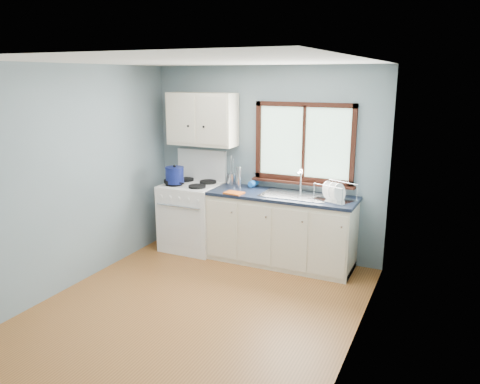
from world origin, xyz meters
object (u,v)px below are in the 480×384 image
at_px(sink, 295,200).
at_px(thermos, 239,177).
at_px(gas_range, 192,214).
at_px(skillet, 172,181).
at_px(stockpot, 175,175).
at_px(base_cabinets, 281,233).
at_px(dish_rack, 334,196).
at_px(utensil_crock, 232,179).

xyz_separation_m(sink, thermos, (-0.82, 0.09, 0.21)).
xyz_separation_m(gas_range, skillet, (-0.20, -0.17, 0.49)).
bearing_deg(sink, gas_range, -179.29).
bearing_deg(stockpot, sink, 6.31).
xyz_separation_m(gas_range, base_cabinets, (1.31, 0.02, -0.08)).
xyz_separation_m(base_cabinets, thermos, (-0.64, 0.09, 0.65)).
xyz_separation_m(thermos, dish_rack, (1.31, -0.11, -0.09)).
bearing_deg(stockpot, dish_rack, 4.39).
bearing_deg(gas_range, sink, 0.71).
xyz_separation_m(base_cabinets, skillet, (-1.50, -0.19, 0.57)).
xyz_separation_m(skillet, utensil_crock, (0.70, 0.39, 0.02)).
height_order(gas_range, thermos, gas_range).
bearing_deg(base_cabinets, utensil_crock, 165.81).
distance_m(sink, skillet, 1.70).
bearing_deg(thermos, gas_range, -170.58).
distance_m(skillet, dish_rack, 2.18).
bearing_deg(base_cabinets, gas_range, -179.18).
height_order(gas_range, dish_rack, gas_range).
relative_size(gas_range, sink, 1.62).
bearing_deg(skillet, sink, 21.88).
xyz_separation_m(sink, utensil_crock, (-0.98, 0.20, 0.14)).
bearing_deg(stockpot, skillet, -168.94).
xyz_separation_m(utensil_crock, thermos, (0.16, -0.11, 0.06)).
bearing_deg(base_cabinets, thermos, 171.89).
relative_size(base_cabinets, stockpot, 5.71).
xyz_separation_m(skillet, dish_rack, (2.17, 0.17, -0.00)).
bearing_deg(base_cabinets, stockpot, -172.91).
bearing_deg(skillet, gas_range, 56.57).
relative_size(sink, dish_rack, 1.63).
distance_m(base_cabinets, thermos, 0.92).
distance_m(stockpot, dish_rack, 2.15).
bearing_deg(stockpot, base_cabinets, 7.09).
bearing_deg(skillet, stockpot, 26.53).
bearing_deg(dish_rack, utensil_crock, -167.02).
bearing_deg(base_cabinets, skillet, -172.82).
relative_size(utensil_crock, thermos, 1.38).
bearing_deg(base_cabinets, sink, -0.13).
xyz_separation_m(sink, dish_rack, (0.49, -0.02, 0.12)).
bearing_deg(base_cabinets, dish_rack, -1.56).
bearing_deg(sink, utensil_crock, 168.32).
bearing_deg(stockpot, thermos, 18.36).
distance_m(gas_range, skillet, 0.55).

